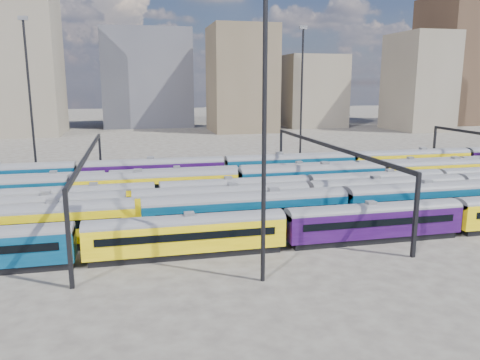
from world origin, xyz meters
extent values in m
plane|color=#3E3934|center=(0.00, 0.00, 0.00)|extent=(500.00, 500.00, 0.00)
cube|color=black|center=(-10.39, -15.00, 0.32)|extent=(17.55, 2.28, 0.65)
cube|color=#D4B208|center=(-10.39, -15.00, 1.99)|extent=(18.47, 2.68, 2.68)
cylinder|color=#4C4C51|center=(-10.39, -15.00, 3.33)|extent=(18.47, 2.68, 2.68)
cube|color=black|center=(-10.39, -16.36, 2.31)|extent=(16.26, 0.06, 0.69)
cube|color=black|center=(-10.39, -13.64, 2.31)|extent=(16.26, 0.06, 0.69)
cube|color=slate|center=(-10.39, -15.00, 4.04)|extent=(0.92, 0.83, 0.32)
cube|color=black|center=(8.69, -15.00, 0.32)|extent=(17.55, 2.28, 0.65)
cube|color=#210738|center=(8.69, -15.00, 1.99)|extent=(18.47, 2.68, 2.68)
cylinder|color=#4C4C51|center=(8.69, -15.00, 3.33)|extent=(18.47, 2.68, 2.68)
cube|color=black|center=(8.69, -16.36, 2.31)|extent=(16.26, 0.06, 0.69)
cube|color=black|center=(8.69, -13.64, 2.31)|extent=(16.26, 0.06, 0.69)
cube|color=slate|center=(8.69, -15.00, 4.04)|extent=(0.92, 0.83, 0.32)
cube|color=black|center=(-25.82, -10.00, 0.38)|extent=(20.66, 2.68, 0.76)
cube|color=#D4B208|center=(-25.82, -10.00, 2.34)|extent=(21.74, 3.15, 3.15)
cylinder|color=#4C4C51|center=(-25.82, -10.00, 3.91)|extent=(21.74, 3.15, 3.15)
cube|color=black|center=(-25.82, -11.60, 2.72)|extent=(19.13, 0.06, 0.82)
cube|color=black|center=(-25.82, -8.40, 2.72)|extent=(19.13, 0.06, 0.82)
cube|color=slate|center=(-25.82, -10.00, 4.75)|extent=(1.09, 0.98, 0.38)
cube|color=black|center=(-3.48, -10.00, 0.38)|extent=(20.66, 2.68, 0.76)
cube|color=#052E4C|center=(-3.48, -10.00, 2.34)|extent=(21.74, 3.15, 3.15)
cylinder|color=#4C4C51|center=(-3.48, -10.00, 3.91)|extent=(21.74, 3.15, 3.15)
cube|color=black|center=(-3.48, -11.60, 2.72)|extent=(19.13, 0.06, 0.82)
cube|color=black|center=(-3.48, -8.40, 2.72)|extent=(19.13, 0.06, 0.82)
cube|color=slate|center=(-3.48, -10.00, 4.75)|extent=(1.09, 0.98, 0.38)
cube|color=black|center=(18.87, -10.00, 0.38)|extent=(20.66, 2.68, 0.76)
cube|color=#052E4C|center=(18.87, -10.00, 2.34)|extent=(21.74, 3.15, 3.15)
cylinder|color=#4C4C51|center=(18.87, -10.00, 3.91)|extent=(21.74, 3.15, 3.15)
cube|color=black|center=(18.87, -11.60, 2.72)|extent=(19.13, 0.06, 0.82)
cube|color=black|center=(18.87, -8.40, 2.72)|extent=(19.13, 0.06, 0.82)
cube|color=slate|center=(18.87, -10.00, 4.75)|extent=(1.09, 0.98, 0.38)
cube|color=black|center=(-26.01, -5.00, 0.36)|extent=(19.27, 2.50, 0.71)
cube|color=#D4B208|center=(-26.01, -5.00, 2.18)|extent=(20.29, 2.94, 2.94)
cylinder|color=#4C4C51|center=(-26.01, -5.00, 3.65)|extent=(20.29, 2.94, 2.94)
cube|color=black|center=(-26.01, -6.49, 2.53)|extent=(17.85, 0.06, 0.76)
cube|color=black|center=(-26.01, -3.51, 2.53)|extent=(17.85, 0.06, 0.76)
cube|color=slate|center=(-26.01, -5.00, 4.44)|extent=(1.01, 0.91, 0.36)
cube|color=black|center=(-5.12, -5.00, 0.36)|extent=(19.27, 2.50, 0.71)
cube|color=#D4B208|center=(-5.12, -5.00, 2.18)|extent=(20.29, 2.94, 2.94)
cylinder|color=#4C4C51|center=(-5.12, -5.00, 3.65)|extent=(20.29, 2.94, 2.94)
cube|color=black|center=(-5.12, -6.49, 2.53)|extent=(17.85, 0.06, 0.76)
cube|color=black|center=(-5.12, -3.51, 2.53)|extent=(17.85, 0.06, 0.76)
cube|color=slate|center=(-5.12, -5.00, 4.44)|extent=(1.01, 0.91, 0.36)
cube|color=black|center=(15.77, -5.00, 0.36)|extent=(19.27, 2.50, 0.71)
cube|color=#210738|center=(15.77, -5.00, 2.18)|extent=(20.29, 2.94, 2.94)
cylinder|color=#4C4C51|center=(15.77, -5.00, 3.65)|extent=(20.29, 2.94, 2.94)
cube|color=black|center=(15.77, -6.49, 2.53)|extent=(17.85, 0.06, 0.76)
cube|color=black|center=(15.77, -3.51, 2.53)|extent=(17.85, 0.06, 0.76)
cube|color=slate|center=(15.77, -5.00, 4.44)|extent=(1.01, 0.91, 0.36)
cube|color=black|center=(-22.03, 0.00, 0.33)|extent=(18.01, 2.34, 0.66)
cube|color=#D4B208|center=(-22.03, 0.00, 2.04)|extent=(18.96, 2.75, 2.75)
cylinder|color=#4C4C51|center=(-22.03, 0.00, 3.41)|extent=(18.96, 2.75, 2.75)
cube|color=black|center=(-22.03, -1.39, 2.37)|extent=(16.68, 0.06, 0.71)
cube|color=black|center=(-22.03, 1.39, 2.37)|extent=(16.68, 0.06, 0.71)
cube|color=slate|center=(-22.03, 0.00, 4.14)|extent=(0.95, 0.85, 0.33)
cube|color=black|center=(-2.47, 0.00, 0.33)|extent=(18.01, 2.34, 0.66)
cube|color=#210738|center=(-2.47, 0.00, 2.04)|extent=(18.96, 2.75, 2.75)
cylinder|color=#4C4C51|center=(-2.47, 0.00, 3.41)|extent=(18.96, 2.75, 2.75)
cube|color=black|center=(-2.47, -1.39, 2.37)|extent=(16.68, 0.06, 0.71)
cube|color=black|center=(-2.47, 1.39, 2.37)|extent=(16.68, 0.06, 0.71)
cube|color=slate|center=(-2.47, 0.00, 4.14)|extent=(0.95, 0.85, 0.33)
cube|color=black|center=(17.08, 0.00, 0.33)|extent=(18.01, 2.34, 0.66)
cube|color=#052E4C|center=(17.08, 0.00, 2.04)|extent=(18.96, 2.75, 2.75)
cylinder|color=#4C4C51|center=(17.08, 0.00, 3.41)|extent=(18.96, 2.75, 2.75)
cube|color=black|center=(17.08, -1.39, 2.37)|extent=(16.68, 0.06, 0.71)
cube|color=black|center=(17.08, 1.39, 2.37)|extent=(16.68, 0.06, 0.71)
cube|color=slate|center=(17.08, 0.00, 4.14)|extent=(0.95, 0.85, 0.33)
cube|color=black|center=(-11.89, 5.00, 0.37)|extent=(20.11, 2.61, 0.74)
cube|color=#D4B208|center=(-11.89, 5.00, 2.28)|extent=(21.16, 3.07, 3.07)
cylinder|color=#4C4C51|center=(-11.89, 5.00, 3.81)|extent=(21.16, 3.07, 3.07)
cube|color=black|center=(-11.89, 3.45, 2.64)|extent=(18.62, 0.06, 0.79)
cube|color=black|center=(-11.89, 6.55, 2.64)|extent=(18.62, 0.06, 0.79)
cube|color=slate|center=(-11.89, 5.00, 4.63)|extent=(1.06, 0.95, 0.37)
cube|color=black|center=(9.88, 5.00, 0.37)|extent=(20.11, 2.61, 0.74)
cube|color=#052E4C|center=(9.88, 5.00, 2.28)|extent=(21.16, 3.07, 3.07)
cylinder|color=#4C4C51|center=(9.88, 5.00, 3.81)|extent=(21.16, 3.07, 3.07)
cube|color=black|center=(9.88, 3.45, 2.64)|extent=(18.62, 0.06, 0.79)
cube|color=black|center=(9.88, 6.55, 2.64)|extent=(18.62, 0.06, 0.79)
cube|color=slate|center=(9.88, 5.00, 4.63)|extent=(1.06, 0.95, 0.37)
cube|color=black|center=(31.64, 5.00, 0.37)|extent=(20.11, 2.61, 0.74)
cube|color=#D4B208|center=(31.64, 5.00, 2.28)|extent=(21.16, 3.07, 3.07)
cylinder|color=#4C4C51|center=(31.64, 5.00, 3.81)|extent=(21.16, 3.07, 3.07)
cube|color=black|center=(31.64, 3.45, 2.64)|extent=(18.62, 0.06, 0.79)
cube|color=black|center=(31.64, 6.55, 2.64)|extent=(18.62, 0.06, 0.79)
cube|color=slate|center=(31.64, 5.00, 4.63)|extent=(1.06, 0.95, 0.37)
cube|color=black|center=(-28.01, 10.00, 0.32)|extent=(17.33, 2.25, 0.64)
cube|color=#210738|center=(-28.01, 10.00, 1.96)|extent=(18.25, 2.65, 2.65)
cylinder|color=#4C4C51|center=(-28.01, 10.00, 3.28)|extent=(18.25, 2.65, 2.65)
cube|color=black|center=(-28.01, 8.66, 2.28)|extent=(16.06, 0.06, 0.68)
cube|color=black|center=(-28.01, 11.34, 2.28)|extent=(16.06, 0.06, 0.68)
cube|color=slate|center=(-28.01, 10.00, 3.99)|extent=(0.91, 0.82, 0.32)
cube|color=black|center=(-9.16, 10.00, 0.32)|extent=(17.33, 2.25, 0.64)
cube|color=#052E4C|center=(-9.16, 10.00, 1.96)|extent=(18.25, 2.65, 2.65)
cylinder|color=#4C4C51|center=(-9.16, 10.00, 3.28)|extent=(18.25, 2.65, 2.65)
cube|color=black|center=(-9.16, 8.66, 2.28)|extent=(16.06, 0.06, 0.68)
cube|color=black|center=(-9.16, 11.34, 2.28)|extent=(16.06, 0.06, 0.68)
cube|color=slate|center=(-9.16, 10.00, 3.99)|extent=(0.91, 0.82, 0.32)
cube|color=black|center=(9.68, 10.00, 0.32)|extent=(17.33, 2.25, 0.64)
cube|color=#D4B208|center=(9.68, 10.00, 1.96)|extent=(18.25, 2.65, 2.65)
cylinder|color=#4C4C51|center=(9.68, 10.00, 3.28)|extent=(18.25, 2.65, 2.65)
cube|color=black|center=(9.68, 8.66, 2.28)|extent=(16.06, 0.06, 0.68)
cube|color=black|center=(9.68, 11.34, 2.28)|extent=(16.06, 0.06, 0.68)
cube|color=slate|center=(9.68, 10.00, 3.99)|extent=(0.91, 0.82, 0.32)
cube|color=black|center=(28.53, 10.00, 0.32)|extent=(17.33, 2.25, 0.64)
cube|color=#210738|center=(28.53, 10.00, 1.96)|extent=(18.25, 2.65, 2.65)
cylinder|color=#4C4C51|center=(28.53, 10.00, 3.28)|extent=(18.25, 2.65, 2.65)
cube|color=black|center=(28.53, 8.66, 2.28)|extent=(16.06, 0.06, 0.68)
cube|color=black|center=(28.53, 11.34, 2.28)|extent=(16.06, 0.06, 0.68)
cube|color=slate|center=(28.53, 10.00, 3.99)|extent=(0.91, 0.82, 0.32)
cube|color=black|center=(-33.99, 16.57, 2.67)|extent=(18.84, 0.06, 0.80)
cube|color=black|center=(-11.98, 15.00, 0.37)|extent=(20.34, 2.64, 0.75)
cube|color=#210738|center=(-11.98, 15.00, 2.30)|extent=(21.41, 3.10, 3.10)
cylinder|color=#4C4C51|center=(-11.98, 15.00, 3.85)|extent=(21.41, 3.10, 3.10)
cube|color=black|center=(-11.98, 13.43, 2.67)|extent=(18.84, 0.06, 0.80)
cube|color=black|center=(-11.98, 16.57, 2.67)|extent=(18.84, 0.06, 0.80)
cube|color=slate|center=(-11.98, 15.00, 4.68)|extent=(1.07, 0.96, 0.37)
cube|color=black|center=(10.04, 15.00, 0.37)|extent=(20.34, 2.64, 0.75)
cube|color=#052E4C|center=(10.04, 15.00, 2.30)|extent=(21.41, 3.10, 3.10)
cylinder|color=#4C4C51|center=(10.04, 15.00, 3.85)|extent=(21.41, 3.10, 3.10)
cube|color=black|center=(10.04, 13.43, 2.67)|extent=(18.84, 0.06, 0.80)
cube|color=black|center=(10.04, 16.57, 2.67)|extent=(18.84, 0.06, 0.80)
cube|color=slate|center=(10.04, 15.00, 4.68)|extent=(1.07, 0.96, 0.37)
cube|color=black|center=(32.05, 15.00, 0.37)|extent=(20.34, 2.64, 0.75)
cube|color=#D4B208|center=(32.05, 15.00, 2.30)|extent=(21.41, 3.10, 3.10)
cylinder|color=#4C4C51|center=(32.05, 15.00, 3.85)|extent=(21.41, 3.10, 3.10)
cube|color=black|center=(32.05, 13.43, 2.67)|extent=(18.84, 0.06, 0.80)
cube|color=black|center=(32.05, 16.57, 2.67)|extent=(18.84, 0.06, 0.80)
cube|color=slate|center=(32.05, 15.00, 4.68)|extent=(1.07, 0.96, 0.37)
cube|color=black|center=(-20.00, -20.00, 4.00)|extent=(0.35, 0.35, 8.00)
cube|color=black|center=(-20.00, 20.00, 4.00)|extent=(0.35, 0.35, 8.00)
cube|color=black|center=(-20.00, 0.00, 7.80)|extent=(0.30, 40.00, 0.45)
cube|color=black|center=(10.00, -20.00, 4.00)|extent=(0.35, 0.35, 8.00)
cube|color=black|center=(10.00, 20.00, 4.00)|extent=(0.35, 0.35, 8.00)
cube|color=black|center=(10.00, 0.00, 7.80)|extent=(0.30, 40.00, 0.45)
cube|color=black|center=(40.00, 20.00, 4.00)|extent=(0.35, 0.35, 8.00)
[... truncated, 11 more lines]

